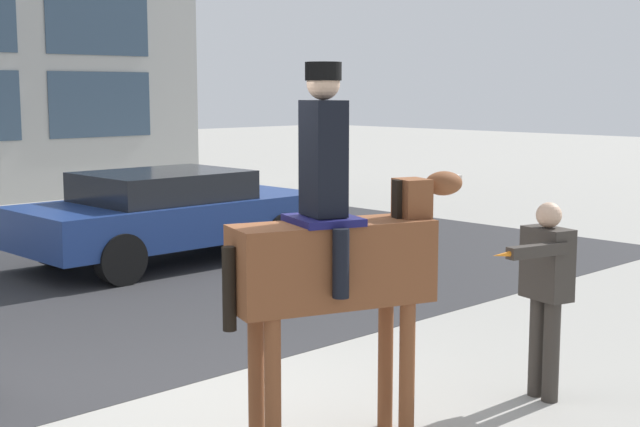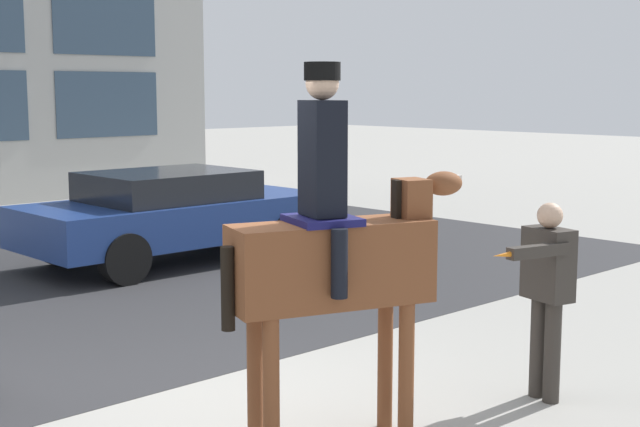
{
  "view_description": "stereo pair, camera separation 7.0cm",
  "coord_description": "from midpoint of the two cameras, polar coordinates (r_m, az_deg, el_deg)",
  "views": [
    {
      "loc": [
        -4.11,
        -5.44,
        2.45
      ],
      "look_at": [
        0.39,
        -0.75,
        1.54
      ],
      "focal_mm": 50.0,
      "sensor_mm": 36.0,
      "label": 1
    },
    {
      "loc": [
        -4.06,
        -5.49,
        2.45
      ],
      "look_at": [
        0.39,
        -0.75,
        1.54
      ],
      "focal_mm": 50.0,
      "sensor_mm": 36.0,
      "label": 2
    }
  ],
  "objects": [
    {
      "name": "ground_plane",
      "position": [
        7.25,
        -6.19,
        -11.86
      ],
      "size": [
        80.0,
        80.0,
        0.0
      ],
      "primitive_type": "plane",
      "color": "#9E9B93"
    },
    {
      "name": "pedestrian_bystander",
      "position": [
        7.22,
        14.58,
        -4.48
      ],
      "size": [
        0.9,
        0.44,
        1.58
      ],
      "rotation": [
        0.0,
        0.0,
        2.89
      ],
      "color": "#332D28",
      "rests_on": "ground_plane"
    },
    {
      "name": "street_car_far_lane",
      "position": [
        12.86,
        -9.23,
        0.05
      ],
      "size": [
        4.33,
        1.97,
        1.31
      ],
      "color": "navy",
      "rests_on": "ground_plane"
    },
    {
      "name": "mounted_horse_lead",
      "position": [
        6.01,
        1.31,
        -2.54
      ],
      "size": [
        1.73,
        0.87,
        2.63
      ],
      "rotation": [
        0.0,
        0.0,
        -0.34
      ],
      "color": "brown",
      "rests_on": "ground_plane"
    }
  ]
}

